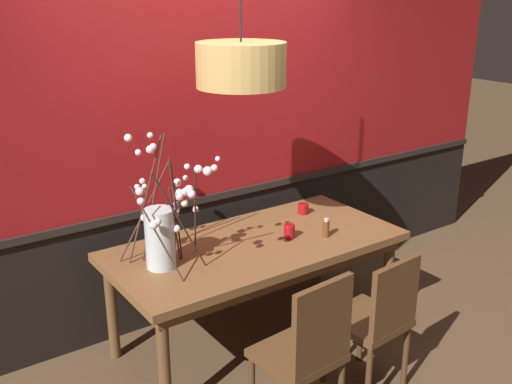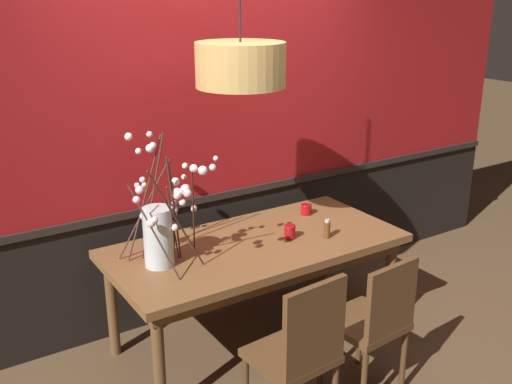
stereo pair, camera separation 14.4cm
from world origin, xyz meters
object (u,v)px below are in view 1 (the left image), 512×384
(chair_far_side_right, at_px, (226,222))
(candle_holder_nearer_center, at_px, (289,231))
(condiment_bottle, at_px, (326,228))
(vase_with_blossoms, at_px, (162,232))
(pendant_lamp, at_px, (241,65))
(dining_table, at_px, (256,254))
(chair_near_side_left, at_px, (307,349))
(candle_holder_nearer_edge, at_px, (303,209))
(chair_far_side_left, at_px, (162,240))
(chair_near_side_right, at_px, (377,317))

(chair_far_side_right, bearing_deg, candle_holder_nearer_center, -96.13)
(condiment_bottle, bearing_deg, vase_with_blossoms, 168.50)
(pendant_lamp, bearing_deg, candle_holder_nearer_center, -8.07)
(dining_table, distance_m, chair_far_side_right, 0.95)
(chair_near_side_left, xyz_separation_m, candle_holder_nearer_edge, (0.88, 1.12, 0.25))
(chair_near_side_left, relative_size, pendant_lamp, 1.00)
(dining_table, distance_m, chair_far_side_left, 0.91)
(chair_far_side_right, height_order, condiment_bottle, chair_far_side_right)
(chair_far_side_left, bearing_deg, candle_holder_nearer_edge, -36.47)
(dining_table, bearing_deg, candle_holder_nearer_center, -17.78)
(chair_near_side_left, distance_m, candle_holder_nearer_edge, 1.45)
(vase_with_blossoms, xyz_separation_m, candle_holder_nearer_center, (0.88, -0.10, -0.17))
(chair_far_side_left, bearing_deg, chair_near_side_right, -72.46)
(chair_far_side_right, height_order, vase_with_blossoms, vase_with_blossoms)
(candle_holder_nearer_center, distance_m, candle_holder_nearer_edge, 0.47)
(chair_near_side_left, height_order, candle_holder_nearer_edge, chair_near_side_left)
(chair_far_side_right, xyz_separation_m, chair_near_side_left, (-0.62, -1.78, 0.01))
(chair_far_side_right, distance_m, candle_holder_nearer_edge, 0.76)
(vase_with_blossoms, relative_size, candle_holder_nearer_center, 8.42)
(chair_near_side_right, height_order, condiment_bottle, chair_near_side_right)
(candle_holder_nearer_edge, bearing_deg, condiment_bottle, -109.44)
(condiment_bottle, height_order, pendant_lamp, pendant_lamp)
(candle_holder_nearer_edge, bearing_deg, chair_far_side_right, 111.38)
(chair_far_side_left, height_order, condiment_bottle, chair_far_side_left)
(chair_far_side_left, bearing_deg, chair_near_side_left, -90.94)
(chair_near_side_right, distance_m, candle_holder_nearer_center, 0.83)
(chair_far_side_right, relative_size, candle_holder_nearer_center, 9.76)
(vase_with_blossoms, relative_size, pendant_lamp, 0.83)
(pendant_lamp, bearing_deg, chair_far_side_left, 99.73)
(chair_near_side_right, relative_size, candle_holder_nearer_edge, 10.79)
(dining_table, relative_size, chair_far_side_left, 2.10)
(dining_table, relative_size, condiment_bottle, 14.79)
(candle_holder_nearer_center, height_order, condiment_bottle, condiment_bottle)
(candle_holder_nearer_center, relative_size, candle_holder_nearer_edge, 1.14)
(candle_holder_nearer_center, height_order, pendant_lamp, pendant_lamp)
(condiment_bottle, bearing_deg, candle_holder_nearer_center, 149.32)
(chair_far_side_right, relative_size, pendant_lamp, 0.96)
(dining_table, relative_size, chair_near_side_left, 2.03)
(chair_far_side_right, distance_m, chair_near_side_right, 1.73)
(chair_near_side_left, bearing_deg, candle_holder_nearer_center, 57.69)
(chair_near_side_right, bearing_deg, candle_holder_nearer_center, 93.32)
(candle_holder_nearer_edge, bearing_deg, dining_table, -158.93)
(chair_far_side_left, bearing_deg, pendant_lamp, -80.27)
(chair_near_side_left, height_order, pendant_lamp, pendant_lamp)
(chair_far_side_left, distance_m, vase_with_blossoms, 1.02)
(dining_table, distance_m, condiment_bottle, 0.50)
(chair_near_side_right, bearing_deg, chair_near_side_left, -175.13)
(chair_near_side_left, bearing_deg, chair_far_side_left, 89.06)
(chair_near_side_left, distance_m, chair_far_side_left, 1.75)
(chair_far_side_left, relative_size, candle_holder_nearer_edge, 11.14)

